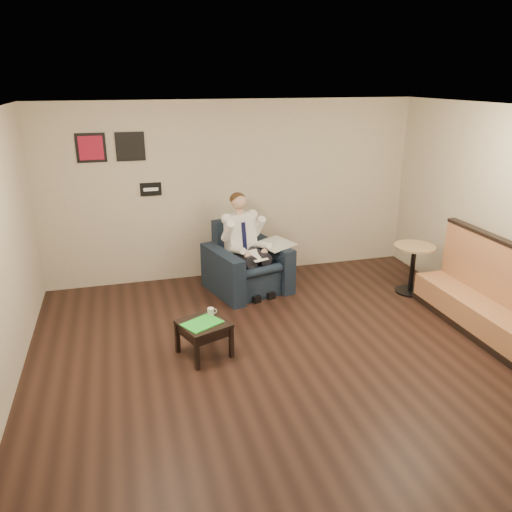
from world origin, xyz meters
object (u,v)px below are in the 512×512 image
object	(u,v)px
armchair	(247,258)
cafe_table	(412,269)
green_folder	(202,323)
banquette	(487,290)
coffee_mug	(211,312)
smartphone	(200,316)
side_table	(204,339)
seated_man	(252,249)

from	to	relation	value
armchair	cafe_table	distance (m)	2.50
green_folder	banquette	distance (m)	3.59
coffee_mug	cafe_table	xyz separation A→B (m)	(3.23, 0.80, -0.09)
smartphone	cafe_table	distance (m)	3.46
smartphone	coffee_mug	bearing A→B (deg)	-7.10
banquette	cafe_table	bearing A→B (deg)	98.25
side_table	green_folder	bearing A→B (deg)	-125.49
seated_man	cafe_table	world-z (taller)	seated_man
smartphone	armchair	bearing A→B (deg)	47.00
smartphone	cafe_table	xyz separation A→B (m)	(3.36, 0.81, -0.05)
armchair	smartphone	xyz separation A→B (m)	(-0.99, -1.57, -0.09)
cafe_table	armchair	bearing A→B (deg)	162.23
side_table	banquette	bearing A→B (deg)	-6.31
side_table	banquette	world-z (taller)	banquette
green_folder	coffee_mug	distance (m)	0.24
side_table	smartphone	distance (m)	0.27
coffee_mug	cafe_table	world-z (taller)	cafe_table
cafe_table	coffee_mug	bearing A→B (deg)	-166.12
green_folder	smartphone	xyz separation A→B (m)	(0.01, 0.19, -0.00)
green_folder	smartphone	size ratio (longest dim) A/B	3.21
seated_man	side_table	size ratio (longest dim) A/B	2.73
coffee_mug	green_folder	bearing A→B (deg)	-125.49
green_folder	side_table	bearing A→B (deg)	54.51
seated_man	smartphone	size ratio (longest dim) A/B	10.73
armchair	side_table	xyz separation A→B (m)	(-0.98, -1.73, -0.30)
green_folder	banquette	xyz separation A→B (m)	(3.57, -0.36, 0.16)
armchair	seated_man	bearing A→B (deg)	-90.00
seated_man	side_table	world-z (taller)	seated_man
smartphone	seated_man	bearing A→B (deg)	43.75
armchair	green_folder	xyz separation A→B (m)	(-1.00, -1.75, -0.09)
green_folder	cafe_table	bearing A→B (deg)	16.40
smartphone	cafe_table	world-z (taller)	cafe_table
banquette	smartphone	bearing A→B (deg)	171.21
green_folder	banquette	size ratio (longest dim) A/B	0.18
coffee_mug	banquette	bearing A→B (deg)	-9.25
side_table	coffee_mug	bearing A→B (deg)	54.51
smartphone	banquette	world-z (taller)	banquette
armchair	smartphone	bearing A→B (deg)	-138.03
green_folder	banquette	bearing A→B (deg)	-5.84
cafe_table	banquette	bearing A→B (deg)	-81.75
side_table	seated_man	bearing A→B (deg)	57.58
green_folder	cafe_table	world-z (taller)	cafe_table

